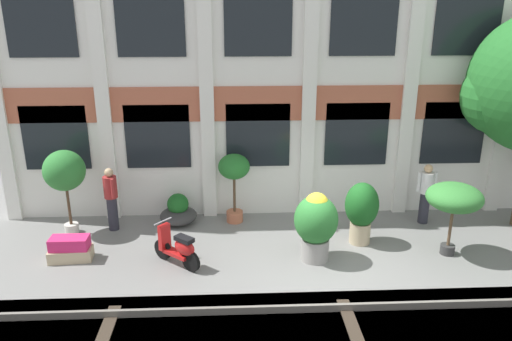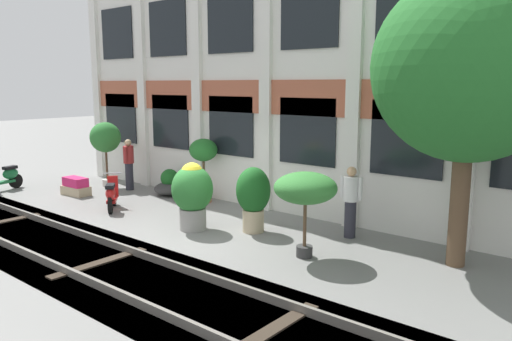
{
  "view_description": "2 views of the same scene",
  "coord_description": "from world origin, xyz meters",
  "px_view_note": "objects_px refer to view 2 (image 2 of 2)",
  "views": [
    {
      "loc": [
        -1.98,
        -9.7,
        5.63
      ],
      "look_at": [
        -1.41,
        2.12,
        1.59
      ],
      "focal_mm": 35.0,
      "sensor_mm": 36.0,
      "label": 1
    },
    {
      "loc": [
        8.39,
        -7.53,
        3.45
      ],
      "look_at": [
        0.4,
        2.12,
        1.27
      ],
      "focal_mm": 35.0,
      "sensor_mm": 36.0,
      "label": 2
    }
  ],
  "objects_px": {
    "potted_plant_stone_basin": "(253,195)",
    "potted_plant_square_trough": "(76,187)",
    "potted_plant_low_pan": "(203,156)",
    "potted_plant_tall_urn": "(305,190)",
    "resident_watching_tracks": "(351,200)",
    "scooter_near_curb": "(5,177)",
    "scooter_second_parked": "(112,195)",
    "potted_plant_fluted_column": "(192,192)",
    "potted_plant_wide_bowl": "(170,185)",
    "broadleaf_tree": "(469,73)",
    "potted_plant_terracotta_small": "(105,139)",
    "resident_by_doorway": "(129,163)"
  },
  "relations": [
    {
      "from": "potted_plant_stone_basin",
      "to": "potted_plant_square_trough",
      "type": "distance_m",
      "value": 6.85
    },
    {
      "from": "scooter_near_curb",
      "to": "potted_plant_square_trough",
      "type": "bearing_deg",
      "value": 99.97
    },
    {
      "from": "potted_plant_low_pan",
      "to": "potted_plant_tall_urn",
      "type": "relative_size",
      "value": 1.08
    },
    {
      "from": "broadleaf_tree",
      "to": "potted_plant_square_trough",
      "type": "relative_size",
      "value": 5.55
    },
    {
      "from": "potted_plant_wide_bowl",
      "to": "resident_by_doorway",
      "type": "relative_size",
      "value": 0.59
    },
    {
      "from": "potted_plant_wide_bowl",
      "to": "potted_plant_terracotta_small",
      "type": "height_order",
      "value": "potted_plant_terracotta_small"
    },
    {
      "from": "scooter_near_curb",
      "to": "potted_plant_stone_basin",
      "type": "bearing_deg",
      "value": 86.46
    },
    {
      "from": "resident_watching_tracks",
      "to": "broadleaf_tree",
      "type": "bearing_deg",
      "value": 79.98
    },
    {
      "from": "potted_plant_stone_basin",
      "to": "scooter_near_curb",
      "type": "height_order",
      "value": "potted_plant_stone_basin"
    },
    {
      "from": "potted_plant_fluted_column",
      "to": "scooter_near_curb",
      "type": "relative_size",
      "value": 1.19
    },
    {
      "from": "potted_plant_wide_bowl",
      "to": "scooter_second_parked",
      "type": "relative_size",
      "value": 0.89
    },
    {
      "from": "scooter_near_curb",
      "to": "potted_plant_wide_bowl",
      "type": "bearing_deg",
      "value": 108.67
    },
    {
      "from": "scooter_second_parked",
      "to": "broadleaf_tree",
      "type": "bearing_deg",
      "value": -128.15
    },
    {
      "from": "potted_plant_stone_basin",
      "to": "potted_plant_tall_urn",
      "type": "distance_m",
      "value": 2.09
    },
    {
      "from": "broadleaf_tree",
      "to": "potted_plant_terracotta_small",
      "type": "bearing_deg",
      "value": 179.57
    },
    {
      "from": "potted_plant_square_trough",
      "to": "potted_plant_fluted_column",
      "type": "xyz_separation_m",
      "value": [
        5.57,
        -0.23,
        0.66
      ]
    },
    {
      "from": "broadleaf_tree",
      "to": "resident_by_doorway",
      "type": "xyz_separation_m",
      "value": [
        -10.6,
        0.24,
        -2.75
      ]
    },
    {
      "from": "potted_plant_wide_bowl",
      "to": "potted_plant_tall_urn",
      "type": "distance_m",
      "value": 6.85
    },
    {
      "from": "potted_plant_terracotta_small",
      "to": "potted_plant_square_trough",
      "type": "bearing_deg",
      "value": -74.07
    },
    {
      "from": "potted_plant_fluted_column",
      "to": "scooter_second_parked",
      "type": "relative_size",
      "value": 1.47
    },
    {
      "from": "scooter_near_curb",
      "to": "broadleaf_tree",
      "type": "bearing_deg",
      "value": 86.55
    },
    {
      "from": "broadleaf_tree",
      "to": "potted_plant_wide_bowl",
      "type": "height_order",
      "value": "broadleaf_tree"
    },
    {
      "from": "scooter_near_curb",
      "to": "resident_by_doorway",
      "type": "xyz_separation_m",
      "value": [
        3.08,
        2.64,
        0.46
      ]
    },
    {
      "from": "potted_plant_stone_basin",
      "to": "scooter_second_parked",
      "type": "xyz_separation_m",
      "value": [
        -4.31,
        -0.94,
        -0.44
      ]
    },
    {
      "from": "potted_plant_wide_bowl",
      "to": "potted_plant_fluted_column",
      "type": "relative_size",
      "value": 0.6
    },
    {
      "from": "potted_plant_fluted_column",
      "to": "scooter_near_curb",
      "type": "bearing_deg",
      "value": -174.09
    },
    {
      "from": "broadleaf_tree",
      "to": "potted_plant_terracotta_small",
      "type": "relative_size",
      "value": 2.51
    },
    {
      "from": "resident_watching_tracks",
      "to": "scooter_near_curb",
      "type": "bearing_deg",
      "value": -80.27
    },
    {
      "from": "potted_plant_wide_bowl",
      "to": "scooter_near_curb",
      "type": "xyz_separation_m",
      "value": [
        -4.72,
        -2.96,
        0.13
      ]
    },
    {
      "from": "potted_plant_square_trough",
      "to": "potted_plant_tall_urn",
      "type": "xyz_separation_m",
      "value": [
        8.72,
        -0.13,
        1.12
      ]
    },
    {
      "from": "broadleaf_tree",
      "to": "potted_plant_wide_bowl",
      "type": "relative_size",
      "value": 5.58
    },
    {
      "from": "potted_plant_tall_urn",
      "to": "resident_by_doorway",
      "type": "relative_size",
      "value": 1.04
    },
    {
      "from": "potted_plant_low_pan",
      "to": "potted_plant_stone_basin",
      "type": "xyz_separation_m",
      "value": [
        3.05,
        -1.38,
        -0.5
      ]
    },
    {
      "from": "potted_plant_square_trough",
      "to": "potted_plant_terracotta_small",
      "type": "height_order",
      "value": "potted_plant_terracotta_small"
    },
    {
      "from": "resident_by_doorway",
      "to": "resident_watching_tracks",
      "type": "bearing_deg",
      "value": 150.62
    },
    {
      "from": "scooter_near_curb",
      "to": "resident_watching_tracks",
      "type": "relative_size",
      "value": 0.84
    },
    {
      "from": "resident_watching_tracks",
      "to": "scooter_second_parked",
      "type": "bearing_deg",
      "value": -76.0
    },
    {
      "from": "potted_plant_wide_bowl",
      "to": "potted_plant_fluted_column",
      "type": "bearing_deg",
      "value": -32.72
    },
    {
      "from": "potted_plant_low_pan",
      "to": "potted_plant_tall_urn",
      "type": "height_order",
      "value": "potted_plant_low_pan"
    },
    {
      "from": "potted_plant_fluted_column",
      "to": "potted_plant_wide_bowl",
      "type": "bearing_deg",
      "value": 147.28
    },
    {
      "from": "potted_plant_stone_basin",
      "to": "resident_watching_tracks",
      "type": "height_order",
      "value": "resident_watching_tracks"
    },
    {
      "from": "potted_plant_wide_bowl",
      "to": "potted_plant_square_trough",
      "type": "height_order",
      "value": "potted_plant_wide_bowl"
    },
    {
      "from": "potted_plant_stone_basin",
      "to": "scooter_near_curb",
      "type": "xyz_separation_m",
      "value": [
        -9.26,
        -1.61,
        -0.44
      ]
    },
    {
      "from": "potted_plant_low_pan",
      "to": "potted_plant_terracotta_small",
      "type": "relative_size",
      "value": 0.86
    },
    {
      "from": "resident_watching_tracks",
      "to": "potted_plant_tall_urn",
      "type": "bearing_deg",
      "value": -5.6
    },
    {
      "from": "potted_plant_terracotta_small",
      "to": "broadleaf_tree",
      "type": "bearing_deg",
      "value": -0.43
    },
    {
      "from": "broadleaf_tree",
      "to": "potted_plant_low_pan",
      "type": "bearing_deg",
      "value": 175.53
    },
    {
      "from": "broadleaf_tree",
      "to": "potted_plant_low_pan",
      "type": "height_order",
      "value": "broadleaf_tree"
    },
    {
      "from": "potted_plant_tall_urn",
      "to": "potted_plant_wide_bowl",
      "type": "bearing_deg",
      "value": 162.59
    },
    {
      "from": "broadleaf_tree",
      "to": "scooter_second_parked",
      "type": "bearing_deg",
      "value": -168.79
    }
  ]
}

